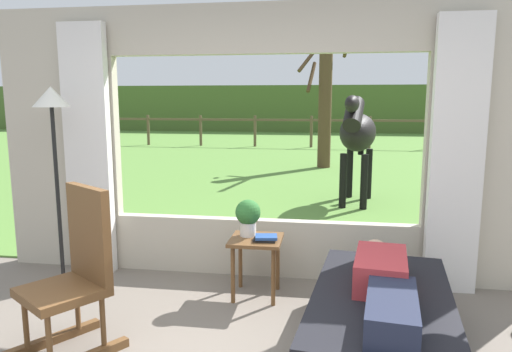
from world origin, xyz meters
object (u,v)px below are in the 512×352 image
Objects in this scene: recliner_sofa at (381,322)px; reclining_person at (384,282)px; floor_lamp_left at (53,126)px; pasture_tree at (325,101)px; rocking_chair at (76,273)px; book_stack at (265,238)px; horse at (357,134)px; side_table at (256,249)px; potted_plant at (248,215)px.

recliner_sofa is 0.31m from reclining_person.
floor_lamp_left is 0.50× the size of pasture_tree.
floor_lamp_left reaches higher than rocking_chair.
reclining_person is at bearing -41.86° from book_stack.
rocking_chair is (-2.03, -0.20, 0.02)m from reclining_person.
horse reaches higher than recliner_sofa.
pasture_tree is (0.40, 7.96, 1.11)m from book_stack.
side_table is at bearing 145.76° from reclining_person.
reclining_person is at bearing -40.94° from potted_plant.
reclining_person is 2.04m from rocking_chair.
floor_lamp_left is (-2.80, 0.82, 1.24)m from recliner_sofa.
recliner_sofa is 8.82m from pasture_tree.
rocking_chair is at bearing -139.37° from book_stack.
reclining_person is at bearing -86.85° from pasture_tree.
floor_lamp_left is at bearing 179.32° from side_table.
potted_plant is 3.90m from horse.
book_stack reaches higher than recliner_sofa.
rocking_chair is at bearing -166.00° from recliner_sofa.
horse is (0.07, 4.61, 0.63)m from reclining_person.
floor_lamp_left is at bearing 170.62° from recliner_sofa.
horse reaches higher than side_table.
horse reaches higher than reclining_person.
side_table is 0.16m from book_stack.
reclining_person is 8.83m from pasture_tree.
rocking_chair reaches higher than recliner_sofa.
potted_plant is (-0.08, 0.06, 0.28)m from side_table.
recliner_sofa is 5.62× the size of potted_plant.
horse is 4.20m from pasture_tree.
pasture_tree is (2.32, 7.87, 0.19)m from floor_lamp_left.
book_stack is 8.04m from pasture_tree.
rocking_chair is at bearing -135.32° from side_table.
floor_lamp_left is (-0.77, 1.07, 0.91)m from rocking_chair.
rocking_chair is 0.62× the size of floor_lamp_left.
book_stack is (-0.88, 0.74, 0.32)m from recliner_sofa.
floor_lamp_left is (-1.83, 0.02, 1.03)m from side_table.
rocking_chair is 5.29m from horse.
pasture_tree is (0.57, 7.83, 0.95)m from potted_plant.
reclining_person is 1.29m from side_table.
side_table is at bearing -0.68° from floor_lamp_left.
rocking_chair is at bearing -54.48° from floor_lamp_left.
floor_lamp_left is at bearing 177.50° from book_stack.
reclining_person is 0.40× the size of pasture_tree.
pasture_tree is at bearing 73.60° from floor_lamp_left.
horse is (0.07, 4.56, 0.94)m from recliner_sofa.
side_table reaches higher than recliner_sofa.
reclining_person is 3.08m from floor_lamp_left.
side_table is at bearing 147.46° from recliner_sofa.
rocking_chair is at bearing -99.84° from pasture_tree.
side_table is 2.10m from floor_lamp_left.
book_stack is at bearing -92.87° from pasture_tree.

